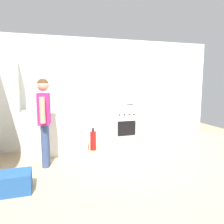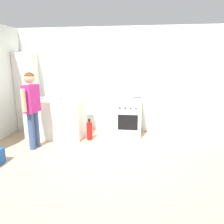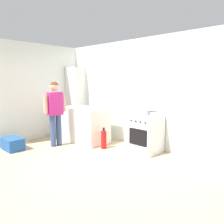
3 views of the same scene
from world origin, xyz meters
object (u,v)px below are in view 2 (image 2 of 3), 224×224
at_px(larder_cabinet, 28,92).
at_px(oven_left, 129,118).
at_px(person, 32,104).
at_px(knife_bread, 64,99).
at_px(knife_carving, 37,99).
at_px(fire_extinguisher, 89,131).
at_px(pot, 130,99).

bearing_deg(larder_cabinet, oven_left, -2.20).
bearing_deg(person, larder_cabinet, 121.75).
height_order(oven_left, person, person).
distance_m(oven_left, knife_bread, 1.62).
relative_size(knife_carving, fire_extinguisher, 0.62).
distance_m(pot, knife_bread, 1.57).
xyz_separation_m(knife_bread, person, (-0.37, -0.85, 0.03)).
xyz_separation_m(knife_carving, larder_cabinet, (-0.47, 0.42, 0.10)).
height_order(knife_bread, fire_extinguisher, knife_bread).
xyz_separation_m(oven_left, person, (-1.89, -1.12, 0.51)).
xyz_separation_m(oven_left, fire_extinguisher, (-0.87, -0.48, -0.21)).
bearing_deg(fire_extinguisher, knife_carving, 173.05).
bearing_deg(fire_extinguisher, pot, 26.97).
height_order(pot, person, person).
xyz_separation_m(oven_left, pot, (0.03, -0.02, 0.48)).
height_order(knife_bread, knife_carving, same).
bearing_deg(oven_left, person, -149.30).
bearing_deg(knife_bread, larder_cabinet, 161.55).
bearing_deg(larder_cabinet, pot, -2.58).
xyz_separation_m(knife_carving, person, (0.29, -0.81, 0.03)).
distance_m(person, fire_extinguisher, 1.41).
distance_m(oven_left, person, 2.26).
xyz_separation_m(fire_extinguisher, larder_cabinet, (-1.78, 0.58, 0.78)).
xyz_separation_m(knife_carving, fire_extinguisher, (1.31, -0.16, -0.69)).
xyz_separation_m(pot, larder_cabinet, (-2.68, 0.12, 0.09)).
relative_size(oven_left, pot, 2.48).
bearing_deg(person, oven_left, 30.70).
relative_size(pot, knife_carving, 1.11).
bearing_deg(oven_left, larder_cabinet, 177.80).
bearing_deg(oven_left, knife_carving, -171.70).
relative_size(oven_left, fire_extinguisher, 1.70).
distance_m(knife_bread, larder_cabinet, 1.20).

